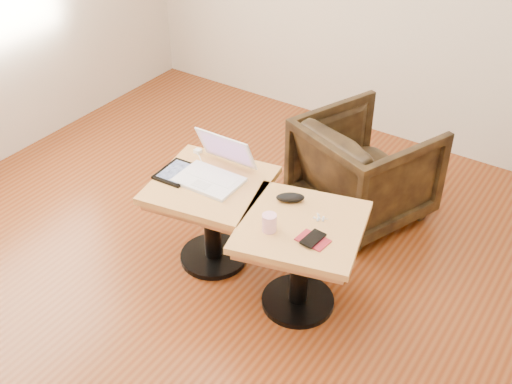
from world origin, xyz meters
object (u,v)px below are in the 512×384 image
Objects in this scene: side_table_right at (301,245)px; striped_cup at (269,223)px; laptop at (215,170)px; armchair at (365,169)px; side_table_left at (211,202)px.

striped_cup is at bearing -143.84° from side_table_right.
armchair is at bearing 57.34° from laptop.
side_table_right is 1.01× the size of armchair.
striped_cup is (0.48, -0.17, 0.18)m from side_table_left.
laptop is at bearing 156.30° from side_table_right.
laptop reaches higher than side_table_right.
side_table_right is 0.24m from striped_cup.
side_table_left is 0.96× the size of armchair.
side_table_right is 0.92m from armchair.
armchair is (0.50, 0.87, -0.08)m from side_table_left.
side_table_left is 0.59m from side_table_right.
side_table_right is at bearing -13.91° from side_table_left.
side_table_left is 7.52× the size of striped_cup.
side_table_right is at bearing 51.09° from striped_cup.
laptop reaches higher than armchair.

